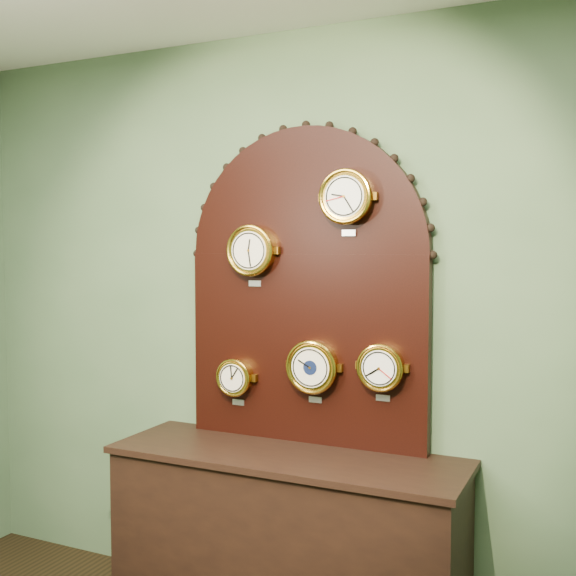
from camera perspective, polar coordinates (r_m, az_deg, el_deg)
The scene contains 8 objects.
wall_back at distance 3.40m, azimuth 1.78°, elevation -2.80°, with size 4.00×4.00×0.00m, color #4B6646.
shop_counter at distance 3.42m, azimuth -0.15°, elevation -20.18°, with size 1.60×0.50×0.80m, color black.
display_board at distance 3.33m, azimuth 1.45°, elevation 0.98°, with size 1.26×0.06×1.53m.
roman_clock at distance 3.38m, azimuth -2.97°, elevation 3.06°, with size 0.25×0.08×0.30m.
arabic_clock at distance 3.19m, azimuth 4.77°, elevation 7.39°, with size 0.25×0.08×0.30m.
hygrometer at distance 3.49m, azimuth -4.31°, elevation -7.24°, with size 0.19×0.08×0.24m.
barometer at distance 3.29m, azimuth 2.02°, elevation -6.41°, with size 0.25×0.08×0.30m.
tide_clock at distance 3.18m, azimuth 7.57°, elevation -6.40°, with size 0.22×0.08×0.27m.
Camera 1 is at (1.33, -0.60, 1.77)m, focal length 43.77 mm.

